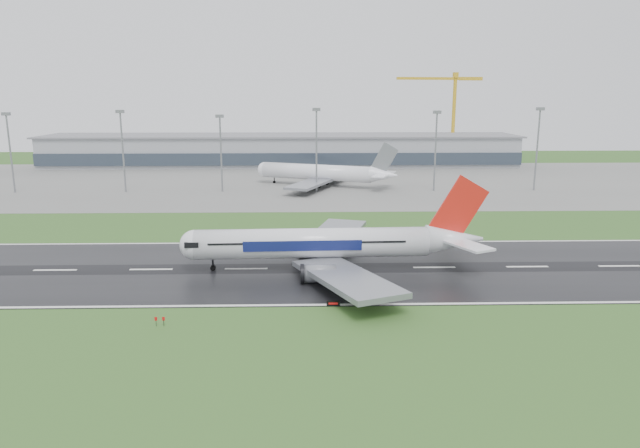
{
  "coord_description": "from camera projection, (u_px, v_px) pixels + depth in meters",
  "views": [
    {
      "loc": [
        12.76,
        -116.74,
        35.99
      ],
      "look_at": [
        15.92,
        12.0,
        7.0
      ],
      "focal_mm": 32.27,
      "sensor_mm": 36.0,
      "label": 1
    }
  ],
  "objects": [
    {
      "name": "main_airliner",
      "position": [
        334.0,
        225.0,
        119.69
      ],
      "size": [
        65.81,
        62.89,
        18.82
      ],
      "primitive_type": null,
      "rotation": [
        0.0,
        0.0,
        0.03
      ],
      "color": "silver",
      "rests_on": "runway"
    },
    {
      "name": "terminal",
      "position": [
        281.0,
        151.0,
        300.24
      ],
      "size": [
        240.0,
        36.0,
        15.0
      ],
      "primitive_type": "cube",
      "color": "gray",
      "rests_on": "ground"
    },
    {
      "name": "parked_airliner",
      "position": [
        322.0,
        164.0,
        229.53
      ],
      "size": [
        77.68,
        75.46,
        17.74
      ],
      "primitive_type": null,
      "rotation": [
        0.0,
        0.0,
        -0.4
      ],
      "color": "white",
      "rests_on": "apron"
    },
    {
      "name": "floodmast_0",
      "position": [
        11.0,
        155.0,
        213.52
      ],
      "size": [
        0.64,
        0.64,
        28.59
      ],
      "primitive_type": "cylinder",
      "color": "gray",
      "rests_on": "ground"
    },
    {
      "name": "floodmast_4",
      "position": [
        435.0,
        153.0,
        217.27
      ],
      "size": [
        0.64,
        0.64,
        29.1
      ],
      "primitive_type": "cylinder",
      "color": "gray",
      "rests_on": "ground"
    },
    {
      "name": "floodmast_3",
      "position": [
        316.0,
        152.0,
        216.08
      ],
      "size": [
        0.64,
        0.64,
        30.11
      ],
      "primitive_type": "cylinder",
      "color": "gray",
      "rests_on": "ground"
    },
    {
      "name": "runway",
      "position": [
        246.0,
        269.0,
        121.45
      ],
      "size": [
        400.0,
        45.0,
        0.1
      ],
      "primitive_type": "cube",
      "color": "black",
      "rests_on": "ground"
    },
    {
      "name": "apron",
      "position": [
        276.0,
        182.0,
        243.36
      ],
      "size": [
        400.0,
        130.0,
        0.08
      ],
      "primitive_type": "cube",
      "color": "slate",
      "rests_on": "ground"
    },
    {
      "name": "tower_crane",
      "position": [
        453.0,
        118.0,
        313.54
      ],
      "size": [
        48.19,
        10.2,
        47.48
      ],
      "primitive_type": null,
      "rotation": [
        0.0,
        0.0,
        0.16
      ],
      "color": "gold",
      "rests_on": "ground"
    },
    {
      "name": "floodmast_5",
      "position": [
        537.0,
        151.0,
        218.07
      ],
      "size": [
        0.64,
        0.64,
        30.29
      ],
      "primitive_type": "cylinder",
      "color": "gray",
      "rests_on": "ground"
    },
    {
      "name": "ground",
      "position": [
        246.0,
        269.0,
        121.46
      ],
      "size": [
        520.0,
        520.0,
        0.0
      ],
      "primitive_type": "plane",
      "color": "#2B531E",
      "rests_on": "ground"
    },
    {
      "name": "floodmast_2",
      "position": [
        221.0,
        155.0,
        215.49
      ],
      "size": [
        0.64,
        0.64,
        27.71
      ],
      "primitive_type": "cylinder",
      "color": "gray",
      "rests_on": "ground"
    },
    {
      "name": "runway_sign",
      "position": [
        333.0,
        304.0,
        99.88
      ],
      "size": [
        2.3,
        0.74,
        1.04
      ],
      "primitive_type": null,
      "rotation": [
        0.0,
        0.0,
        0.21
      ],
      "color": "black",
      "rests_on": "ground"
    },
    {
      "name": "floodmast_1",
      "position": [
        123.0,
        153.0,
        214.43
      ],
      "size": [
        0.64,
        0.64,
        29.42
      ],
      "primitive_type": "cylinder",
      "color": "gray",
      "rests_on": "ground"
    }
  ]
}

